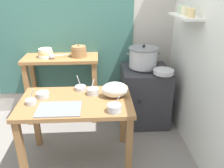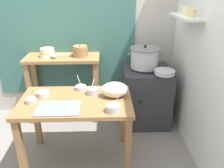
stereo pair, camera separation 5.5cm
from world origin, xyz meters
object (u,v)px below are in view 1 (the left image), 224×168
at_px(bowl_stack_enamel, 46,53).
at_px(prep_bowl_3, 81,88).
at_px(prep_bowl_2, 114,108).
at_px(serving_tray, 59,109).
at_px(back_shelf_table, 62,73).
at_px(prep_bowl_0, 43,94).
at_px(stove_block, 144,95).
at_px(steamer_pot, 143,57).
at_px(wide_pan, 164,72).
at_px(prep_bowl_4, 31,101).
at_px(prep_table, 76,110).
at_px(ladle, 53,56).
at_px(prep_bowl_1, 93,91).
at_px(plastic_bag, 115,90).
at_px(clay_pot, 79,51).

xyz_separation_m(bowl_stack_enamel, prep_bowl_3, (0.47, -0.63, -0.21)).
bearing_deg(prep_bowl_2, bowl_stack_enamel, 126.04).
height_order(serving_tray, prep_bowl_2, prep_bowl_2).
bearing_deg(back_shelf_table, serving_tray, -83.27).
bearing_deg(prep_bowl_0, prep_bowl_3, 22.33).
bearing_deg(prep_bowl_2, stove_block, 64.27).
bearing_deg(steamer_pot, wide_pan, -50.34).
relative_size(steamer_pot, prep_bowl_2, 2.63).
bearing_deg(prep_bowl_4, bowl_stack_enamel, 91.58).
distance_m(stove_block, prep_bowl_4, 1.52).
relative_size(back_shelf_table, bowl_stack_enamel, 4.98).
xyz_separation_m(prep_table, prep_bowl_3, (0.03, 0.24, 0.14)).
xyz_separation_m(ladle, prep_bowl_1, (0.51, -0.67, -0.18)).
relative_size(bowl_stack_enamel, prep_bowl_4, 1.22).
bearing_deg(prep_bowl_0, prep_bowl_4, -119.53).
height_order(prep_table, prep_bowl_2, prep_bowl_2).
height_order(ladle, prep_bowl_2, ladle).
relative_size(plastic_bag, prep_bowl_3, 1.58).
xyz_separation_m(prep_table, wide_pan, (1.00, 0.52, 0.20)).
relative_size(steamer_pot, ladle, 1.62).
bearing_deg(stove_block, prep_bowl_2, -115.73).
xyz_separation_m(steamer_pot, prep_bowl_1, (-0.63, -0.64, -0.15)).
height_order(steamer_pot, prep_bowl_3, steamer_pot).
xyz_separation_m(steamer_pot, prep_bowl_0, (-1.13, -0.67, -0.16)).
distance_m(plastic_bag, prep_bowl_2, 0.30).
distance_m(wide_pan, prep_bowl_1, 0.92).
height_order(wide_pan, prep_bowl_0, wide_pan).
distance_m(serving_tray, wide_pan, 1.33).
height_order(prep_bowl_1, prep_bowl_4, same).
relative_size(prep_table, wide_pan, 4.53).
bearing_deg(prep_bowl_4, serving_tray, -23.58).
height_order(bowl_stack_enamel, wide_pan, bowl_stack_enamel).
bearing_deg(prep_bowl_4, prep_bowl_2, -13.55).
distance_m(clay_pot, prep_bowl_4, 1.03).
bearing_deg(prep_bowl_3, wide_pan, 15.82).
distance_m(stove_block, plastic_bag, 0.92).
bearing_deg(stove_block, clay_pot, 171.36).
height_order(stove_block, prep_bowl_3, prep_bowl_3).
xyz_separation_m(back_shelf_table, clay_pot, (0.24, 0.00, 0.29)).
bearing_deg(prep_bowl_1, prep_table, -142.52).
bearing_deg(steamer_pot, prep_bowl_4, -146.14).
bearing_deg(prep_bowl_3, prep_bowl_4, -146.96).
height_order(bowl_stack_enamel, ladle, bowl_stack_enamel).
height_order(back_shelf_table, prep_bowl_1, back_shelf_table).
relative_size(prep_bowl_2, prep_bowl_4, 1.01).
relative_size(plastic_bag, prep_bowl_0, 2.11).
relative_size(wide_pan, prep_bowl_0, 1.91).
xyz_separation_m(stove_block, serving_tray, (-0.97, -0.91, 0.34)).
bearing_deg(prep_bowl_0, stove_block, 29.12).
bearing_deg(steamer_pot, bowl_stack_enamel, 175.16).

